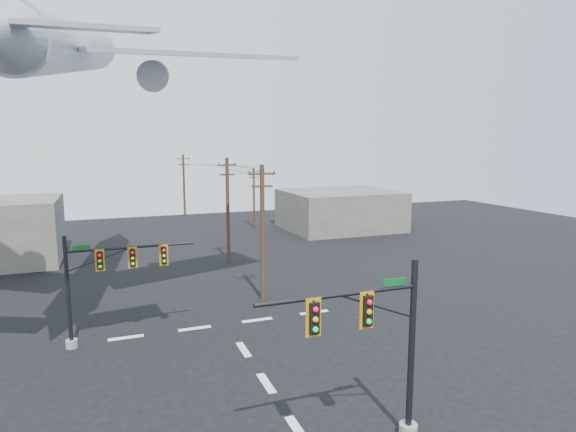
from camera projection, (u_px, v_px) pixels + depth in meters
name	position (u px, v px, depth m)	size (l,w,h in m)	color
ground	(298.00, 430.00, 19.08)	(120.00, 120.00, 0.00)	black
lane_markings	(258.00, 371.00, 24.01)	(14.00, 21.20, 0.01)	white
signal_mast_near	(382.00, 350.00, 17.61)	(6.54, 0.78, 7.06)	gray
signal_mast_far	(102.00, 282.00, 26.77)	(7.20, 0.70, 6.34)	gray
utility_pole_a	(262.00, 230.00, 34.18)	(1.96, 0.33, 9.77)	#472C1E
utility_pole_b	(228.00, 208.00, 45.11)	(1.92, 0.82, 9.90)	#472C1E
utility_pole_c	(254.00, 196.00, 64.09)	(1.62, 0.45, 7.97)	#472C1E
utility_pole_d	(184.00, 185.00, 72.68)	(1.97, 0.33, 9.51)	#472C1E
power_lines	(232.00, 168.00, 54.51)	(9.72, 41.35, 1.06)	black
airliner	(65.00, 46.00, 29.89)	(29.43, 31.22, 8.25)	#B1B7BE
building_right	(340.00, 210.00, 63.37)	(14.00, 12.00, 5.00)	slate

